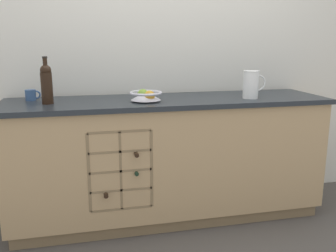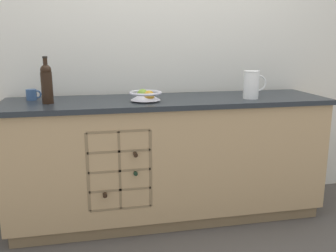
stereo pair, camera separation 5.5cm
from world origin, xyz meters
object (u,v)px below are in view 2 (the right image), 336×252
(white_pitcher, at_px, (252,84))
(fruit_bowl, at_px, (146,95))
(standing_wine_bottle, at_px, (47,83))
(ceramic_mug, at_px, (32,95))

(white_pitcher, bearing_deg, fruit_bowl, 177.70)
(standing_wine_bottle, bearing_deg, fruit_bowl, -4.29)
(fruit_bowl, relative_size, ceramic_mug, 2.15)
(ceramic_mug, bearing_deg, standing_wine_bottle, -54.60)
(ceramic_mug, bearing_deg, fruit_bowl, -16.04)
(fruit_bowl, xyz_separation_m, ceramic_mug, (-0.78, 0.22, -0.01))
(fruit_bowl, height_order, standing_wine_bottle, standing_wine_bottle)
(fruit_bowl, bearing_deg, white_pitcher, -2.30)
(standing_wine_bottle, bearing_deg, ceramic_mug, 125.40)
(white_pitcher, distance_m, ceramic_mug, 1.57)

